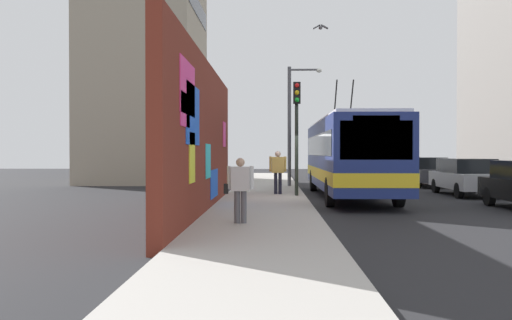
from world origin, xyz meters
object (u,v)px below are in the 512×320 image
object	(u,v)px
city_bus	(349,154)
pedestrian_near_wall	(240,185)
parked_car_dark_gray	(425,171)
parked_car_red	(402,168)
traffic_light	(297,119)
street_lamp	(293,117)
pedestrian_midblock	(278,169)
parked_car_silver	(466,176)

from	to	relation	value
city_bus	pedestrian_near_wall	world-z (taller)	city_bus
parked_car_dark_gray	parked_car_red	distance (m)	5.21
traffic_light	parked_car_red	bearing A→B (deg)	-28.33
city_bus	street_lamp	xyz separation A→B (m)	(5.28, 2.05, 1.87)
traffic_light	pedestrian_midblock	bearing A→B (deg)	42.23
pedestrian_midblock	street_lamp	bearing A→B (deg)	-8.83
parked_car_red	pedestrian_midblock	size ratio (longest dim) A/B	2.73
city_bus	parked_car_red	world-z (taller)	city_bus
city_bus	street_lamp	size ratio (longest dim) A/B	1.94
parked_car_silver	parked_car_red	distance (m)	11.41
city_bus	parked_car_red	size ratio (longest dim) A/B	2.45
pedestrian_midblock	street_lamp	distance (m)	5.95
parked_car_dark_gray	pedestrian_midblock	size ratio (longest dim) A/B	2.70
traffic_light	city_bus	bearing A→B (deg)	-67.58
city_bus	parked_car_silver	distance (m)	5.45
street_lamp	pedestrian_near_wall	bearing A→B (deg)	172.80
street_lamp	traffic_light	bearing A→B (deg)	179.03
street_lamp	parked_car_silver	bearing A→B (deg)	-118.53
pedestrian_near_wall	street_lamp	size ratio (longest dim) A/B	0.26
pedestrian_midblock	parked_car_red	bearing A→B (deg)	-32.19
city_bus	street_lamp	distance (m)	5.96
traffic_light	street_lamp	xyz separation A→B (m)	(6.16, -0.10, 0.50)
parked_car_silver	parked_car_red	world-z (taller)	same
parked_car_red	pedestrian_near_wall	distance (m)	23.69
pedestrian_near_wall	street_lamp	bearing A→B (deg)	-7.20
parked_car_dark_gray	parked_car_red	bearing A→B (deg)	0.00
parked_car_red	pedestrian_near_wall	size ratio (longest dim) A/B	3.06
traffic_light	street_lamp	size ratio (longest dim) A/B	0.74
parked_car_red	traffic_light	size ratio (longest dim) A/B	1.07
parked_car_silver	parked_car_dark_gray	distance (m)	6.20
parked_car_dark_gray	pedestrian_midblock	distance (m)	11.11
city_bus	pedestrian_near_wall	size ratio (longest dim) A/B	7.51
city_bus	traffic_light	world-z (taller)	city_bus
parked_car_silver	pedestrian_near_wall	distance (m)	13.85
pedestrian_near_wall	traffic_light	xyz separation A→B (m)	(8.24, -1.72, 2.08)
parked_car_dark_gray	traffic_light	world-z (taller)	traffic_light
parked_car_silver	pedestrian_near_wall	world-z (taller)	pedestrian_near_wall
parked_car_red	pedestrian_near_wall	world-z (taller)	pedestrian_near_wall
pedestrian_near_wall	traffic_light	bearing A→B (deg)	-11.76
parked_car_dark_gray	street_lamp	bearing A→B (deg)	107.33
parked_car_dark_gray	traffic_light	xyz separation A→B (m)	(-8.42, 7.35, 2.30)
city_bus	traffic_light	xyz separation A→B (m)	(-0.89, 2.15, 1.36)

